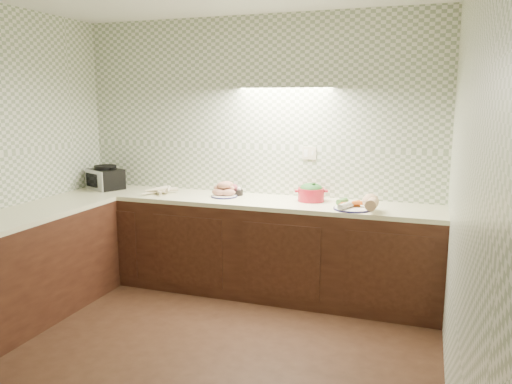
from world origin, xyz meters
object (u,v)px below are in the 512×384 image
(parsnip_pile, at_px, (158,191))
(toaster_oven, at_px, (105,178))
(dutch_oven, at_px, (311,192))
(sweet_potato_plate, at_px, (224,191))
(veg_plate, at_px, (361,204))
(onion_bowl, at_px, (235,191))

(parsnip_pile, bearing_deg, toaster_oven, 171.87)
(dutch_oven, bearing_deg, sweet_potato_plate, 166.27)
(parsnip_pile, bearing_deg, veg_plate, -1.70)
(dutch_oven, bearing_deg, toaster_oven, 163.40)
(parsnip_pile, xyz_separation_m, onion_bowl, (0.73, 0.21, 0.01))
(sweet_potato_plate, bearing_deg, toaster_oven, -179.78)
(toaster_oven, height_order, veg_plate, toaster_oven)
(toaster_oven, height_order, dutch_oven, toaster_oven)
(onion_bowl, bearing_deg, dutch_oven, -3.20)
(onion_bowl, distance_m, veg_plate, 1.27)
(dutch_oven, bearing_deg, parsnip_pile, 167.94)
(veg_plate, bearing_deg, onion_bowl, 167.61)
(toaster_oven, bearing_deg, veg_plate, 21.56)
(onion_bowl, relative_size, veg_plate, 0.35)
(parsnip_pile, relative_size, sweet_potato_plate, 1.76)
(parsnip_pile, height_order, onion_bowl, onion_bowl)
(parsnip_pile, xyz_separation_m, sweet_potato_plate, (0.66, 0.10, 0.03))
(dutch_oven, bearing_deg, veg_plate, -44.19)
(toaster_oven, xyz_separation_m, sweet_potato_plate, (1.33, 0.01, -0.06))
(toaster_oven, xyz_separation_m, parsnip_pile, (0.67, -0.10, -0.08))
(dutch_oven, bearing_deg, onion_bowl, 158.20)
(dutch_oven, distance_m, veg_plate, 0.53)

